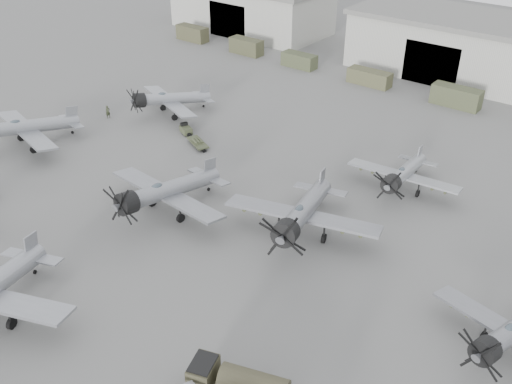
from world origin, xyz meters
The scene contains 17 objects.
ground centered at (0.00, 0.00, 0.00)m, with size 220.00×220.00×0.00m, color #555553.
hangar_left centered at (-38.00, 61.96, 4.37)m, with size 29.00×14.80×8.70m.
hangar_center centered at (0.00, 61.96, 4.37)m, with size 29.00×14.80×8.70m.
support_truck_0 centered at (-41.79, 50.00, 1.27)m, with size 5.98×2.20×2.54m, color #42422B.
support_truck_1 centered at (-29.55, 50.00, 1.26)m, with size 5.75×2.20×2.52m, color #40422B.
support_truck_2 centered at (-18.97, 50.00, 1.07)m, with size 5.56×2.20×2.14m, color #40462E.
support_truck_3 centered at (-6.73, 50.00, 1.06)m, with size 6.37×2.20×2.12m, color #4B4B31.
support_truck_4 centered at (6.08, 50.00, 1.31)m, with size 6.44×2.20×2.62m, color #42472E.
aircraft_mid_0 centered at (-27.97, 7.95, 2.39)m, with size 13.21×11.89×5.25m.
aircraft_mid_1 centered at (-5.31, 8.02, 2.44)m, with size 13.42×12.08×5.36m.
aircraft_mid_2 centered at (6.79, 12.78, 2.52)m, with size 13.89×12.51×5.55m.
aircraft_mid_3 centered at (25.39, 10.21, 2.09)m, with size 11.55×10.40×4.59m.
aircraft_far_0 centered at (-21.63, 24.28, 2.19)m, with size 11.92×10.75×4.81m.
aircraft_far_1 centered at (10.26, 25.35, 2.06)m, with size 11.38×10.24×4.53m.
fuel_tanker centered at (13.49, -3.73, 1.44)m, with size 6.85×4.39×2.51m.
tug_trailer centered at (-14.69, 21.22, 0.47)m, with size 6.19×3.62×1.26m.
ground_crew centered at (-26.96, 19.04, 0.83)m, with size 0.60×0.40×1.65m, color #353C27.
Camera 1 is at (28.99, -21.73, 29.70)m, focal length 40.00 mm.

